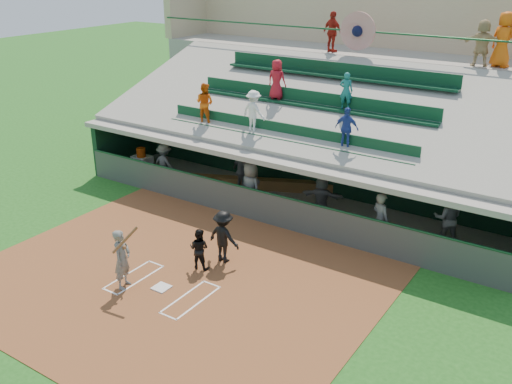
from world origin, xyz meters
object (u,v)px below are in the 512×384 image
Objects in this scene: batter_at_plate at (122,259)px; catcher at (199,249)px; white_table at (143,164)px; home_plate at (161,287)px; water_cooler at (141,152)px.

batter_at_plate reaches higher than catcher.
catcher is 8.51m from white_table.
home_plate is at bearing -40.85° from white_table.
home_plate is at bearing 71.22° from catcher.
batter_at_plate is 1.59× the size of catcher.
white_table is at bearing 136.79° from home_plate.
water_cooler is (-6.73, 6.28, 0.86)m from home_plate.
batter_at_plate is at bearing -46.96° from white_table.
home_plate is at bearing 28.61° from batter_at_plate.
white_table is 2.08× the size of water_cooler.
white_table is (-6.76, 6.35, 0.34)m from home_plate.
batter_at_plate is 9.03m from white_table.
batter_at_plate is 2.55× the size of white_table.
catcher is 1.60× the size of white_table.
batter_at_plate is at bearing -151.39° from home_plate.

